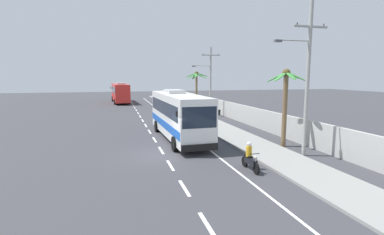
{
  "coord_description": "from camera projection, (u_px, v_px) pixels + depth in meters",
  "views": [
    {
      "loc": [
        -2.89,
        -18.34,
        5.1
      ],
      "look_at": [
        3.13,
        4.59,
        1.7
      ],
      "focal_mm": 27.15,
      "sensor_mm": 36.0,
      "label": 1
    }
  ],
  "objects": [
    {
      "name": "pedestrian_midwalk",
      "position": [
        205.0,
        110.0,
        35.01
      ],
      "size": [
        0.36,
        0.36,
        1.67
      ],
      "rotation": [
        0.0,
        0.0,
        5.86
      ],
      "color": "red",
      "rests_on": "sidewalk_kerb"
    },
    {
      "name": "utility_pole_mid",
      "position": [
        210.0,
        79.0,
        36.86
      ],
      "size": [
        3.7,
        0.24,
        8.72
      ],
      "color": "#9E9E99",
      "rests_on": "ground"
    },
    {
      "name": "coach_bus_far_lane",
      "position": [
        120.0,
        92.0,
        55.42
      ],
      "size": [
        3.54,
        11.57,
        3.85
      ],
      "color": "red",
      "rests_on": "ground"
    },
    {
      "name": "sidewalk_kerb",
      "position": [
        213.0,
        125.0,
        30.28
      ],
      "size": [
        3.2,
        90.0,
        0.14
      ],
      "primitive_type": "cube",
      "color": "gray",
      "rests_on": "ground"
    },
    {
      "name": "ground_plane",
      "position": [
        164.0,
        154.0,
        19.01
      ],
      "size": [
        160.0,
        160.0,
        0.0
      ],
      "primitive_type": "plane",
      "color": "#3A3A3F"
    },
    {
      "name": "pedestrian_near_kerb",
      "position": [
        195.0,
        108.0,
        36.5
      ],
      "size": [
        0.36,
        0.36,
        1.74
      ],
      "rotation": [
        0.0,
        0.0,
        1.33
      ],
      "color": "beige",
      "rests_on": "sidewalk_kerb"
    },
    {
      "name": "palm_nearest",
      "position": [
        286.0,
        93.0,
        20.65
      ],
      "size": [
        2.8,
        2.86,
        5.61
      ],
      "color": "brown",
      "rests_on": "ground"
    },
    {
      "name": "motorcycle_beside_bus",
      "position": [
        176.0,
        115.0,
        33.68
      ],
      "size": [
        0.56,
        1.96,
        1.58
      ],
      "color": "black",
      "rests_on": "ground"
    },
    {
      "name": "motorcycle_trailing",
      "position": [
        250.0,
        159.0,
        15.79
      ],
      "size": [
        0.56,
        1.96,
        1.55
      ],
      "color": "black",
      "rests_on": "ground"
    },
    {
      "name": "lane_markings",
      "position": [
        161.0,
        121.0,
        33.26
      ],
      "size": [
        3.43,
        71.0,
        0.01
      ],
      "color": "white",
      "rests_on": "ground"
    },
    {
      "name": "palm_second",
      "position": [
        197.0,
        82.0,
        40.49
      ],
      "size": [
        3.22,
        3.15,
        5.75
      ],
      "color": "brown",
      "rests_on": "ground"
    },
    {
      "name": "coach_bus_foreground",
      "position": [
        178.0,
        114.0,
        23.63
      ],
      "size": [
        3.14,
        11.49,
        3.94
      ],
      "color": "white",
      "rests_on": "ground"
    },
    {
      "name": "utility_pole_nearest",
      "position": [
        307.0,
        73.0,
        17.97
      ],
      "size": [
        3.56,
        0.24,
        10.01
      ],
      "color": "#9E9E99",
      "rests_on": "ground"
    },
    {
      "name": "boundary_wall",
      "position": [
        232.0,
        111.0,
        34.94
      ],
      "size": [
        0.24,
        60.0,
        1.93
      ],
      "primitive_type": "cube",
      "color": "#B2B2AD",
      "rests_on": "ground"
    }
  ]
}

